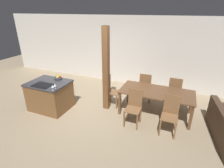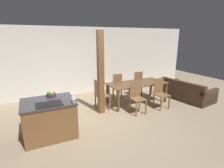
{
  "view_description": "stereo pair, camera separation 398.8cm",
  "coord_description": "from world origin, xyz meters",
  "views": [
    {
      "loc": [
        2.34,
        -3.99,
        2.91
      ],
      "look_at": [
        0.6,
        0.2,
        0.95
      ],
      "focal_mm": 28.0,
      "sensor_mm": 36.0,
      "label": 1
    },
    {
      "loc": [
        -1.59,
        -4.33,
        2.32
      ],
      "look_at": [
        0.6,
        0.2,
        0.95
      ],
      "focal_mm": 28.0,
      "sensor_mm": 36.0,
      "label": 2
    }
  ],
  "objects": [
    {
      "name": "timber_post",
      "position": [
        0.32,
        0.41,
        1.25
      ],
      "size": [
        0.17,
        0.17,
        2.5
      ],
      "color": "brown",
      "rests_on": "ground_plane"
    },
    {
      "name": "ground_plane",
      "position": [
        0.0,
        0.0,
        0.0
      ],
      "size": [
        16.0,
        16.0,
        0.0
      ],
      "primitive_type": "plane",
      "color": "#9E896B"
    },
    {
      "name": "dining_chair_far_right",
      "position": [
        2.26,
        1.36,
        0.52
      ],
      "size": [
        0.4,
        0.4,
        0.99
      ],
      "rotation": [
        0.0,
        0.0,
        3.14
      ],
      "color": "brown",
      "rests_on": "ground_plane"
    },
    {
      "name": "wine_glass_middle",
      "position": [
        -0.77,
        -0.57,
        1.0
      ],
      "size": [
        0.08,
        0.08,
        0.15
      ],
      "color": "silver",
      "rests_on": "kitchen_island"
    },
    {
      "name": "dining_chair_near_right",
      "position": [
        2.26,
        -0.06,
        0.52
      ],
      "size": [
        0.4,
        0.4,
        0.99
      ],
      "color": "brown",
      "rests_on": "ground_plane"
    },
    {
      "name": "dining_chair_head_end",
      "position": [
        0.39,
        0.65,
        0.52
      ],
      "size": [
        0.4,
        0.4,
        0.99
      ],
      "rotation": [
        0.0,
        0.0,
        1.57
      ],
      "color": "brown",
      "rests_on": "ground_plane"
    },
    {
      "name": "dining_chair_near_left",
      "position": [
        1.33,
        -0.06,
        0.52
      ],
      "size": [
        0.4,
        0.4,
        0.99
      ],
      "color": "brown",
      "rests_on": "ground_plane"
    },
    {
      "name": "wine_glass_near",
      "position": [
        -0.77,
        -0.67,
        1.0
      ],
      "size": [
        0.08,
        0.08,
        0.15
      ],
      "color": "silver",
      "rests_on": "kitchen_island"
    },
    {
      "name": "fruit_bowl",
      "position": [
        -1.16,
        0.05,
        0.94
      ],
      "size": [
        0.24,
        0.24,
        0.12
      ],
      "color": "#383D47",
      "rests_on": "kitchen_island"
    },
    {
      "name": "dining_chair_far_left",
      "position": [
        1.33,
        1.36,
        0.52
      ],
      "size": [
        0.4,
        0.4,
        0.99
      ],
      "rotation": [
        0.0,
        0.0,
        3.14
      ],
      "color": "brown",
      "rests_on": "ground_plane"
    },
    {
      "name": "wall_back",
      "position": [
        0.0,
        2.63,
        1.35
      ],
      "size": [
        11.2,
        0.08,
        2.7
      ],
      "color": "silver",
      "rests_on": "ground_plane"
    },
    {
      "name": "dining_table",
      "position": [
        1.8,
        0.65,
        0.66
      ],
      "size": [
        2.07,
        0.97,
        0.74
      ],
      "color": "brown",
      "rests_on": "ground_plane"
    },
    {
      "name": "kitchen_island",
      "position": [
        -1.28,
        -0.27,
        0.44
      ],
      "size": [
        1.19,
        0.95,
        0.89
      ],
      "color": "brown",
      "rests_on": "ground_plane"
    }
  ]
}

